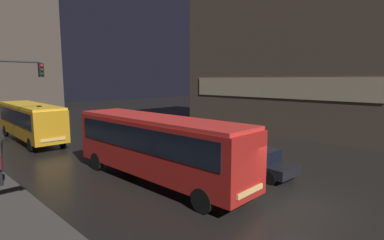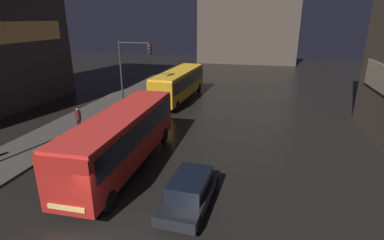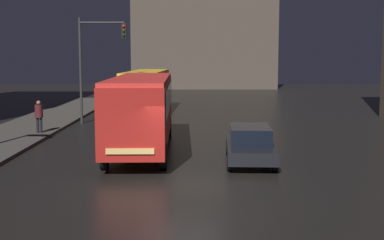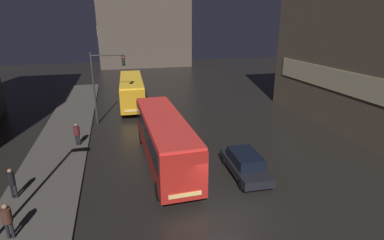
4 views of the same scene
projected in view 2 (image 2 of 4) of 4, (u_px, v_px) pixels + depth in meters
sidewalk_left at (58, 133)px, 22.12m from camera, size 4.00×48.00×0.15m
building_far_backdrop at (250, 5)px, 57.27m from camera, size 18.07×12.00×20.87m
bus_near at (123, 134)px, 16.59m from camera, size 2.62×10.87×3.28m
bus_far at (179, 82)px, 30.81m from camera, size 2.88×10.82×3.07m
car_taxi at (190, 190)px, 13.55m from camera, size 2.04×4.76×1.45m
pedestrian_mid at (78, 117)px, 22.25m from camera, size 0.58×0.58×1.70m
traffic_light_main at (131, 65)px, 25.40m from camera, size 2.95×0.35×6.49m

